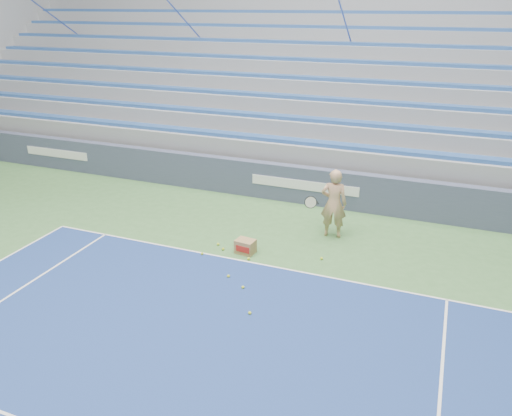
{
  "coord_description": "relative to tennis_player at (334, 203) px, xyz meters",
  "views": [
    {
      "loc": [
        3.68,
        2.61,
        5.5
      ],
      "look_at": [
        -0.17,
        12.38,
        1.15
      ],
      "focal_mm": 35.0,
      "sensor_mm": 36.0,
      "label": 1
    }
  ],
  "objects": [
    {
      "name": "sponsor_barrier",
      "position": [
        -1.27,
        1.93,
        -0.34
      ],
      "size": [
        30.0,
        0.32,
        1.1
      ],
      "color": "#3E465F",
      "rests_on": "ground"
    },
    {
      "name": "bleachers",
      "position": [
        -1.27,
        7.64,
        1.47
      ],
      "size": [
        31.0,
        9.15,
        7.3
      ],
      "color": "gray",
      "rests_on": "ground"
    },
    {
      "name": "tennis_player",
      "position": [
        0.0,
        0.0,
        0.0
      ],
      "size": [
        0.95,
        0.87,
        1.77
      ],
      "color": "tan",
      "rests_on": "ground"
    },
    {
      "name": "ball_box",
      "position": [
        -1.68,
        -1.66,
        -0.72
      ],
      "size": [
        0.48,
        0.39,
        0.33
      ],
      "color": "#967448",
      "rests_on": "ground"
    },
    {
      "name": "tennis_ball_0",
      "position": [
        -2.23,
        -1.74,
        -0.85
      ],
      "size": [
        0.07,
        0.07,
        0.07
      ],
      "primitive_type": "sphere",
      "color": "#BDD02A",
      "rests_on": "ground"
    },
    {
      "name": "tennis_ball_1",
      "position": [
        -1.11,
        -3.16,
        -0.85
      ],
      "size": [
        0.07,
        0.07,
        0.07
      ],
      "primitive_type": "sphere",
      "color": "#BDD02A",
      "rests_on": "ground"
    },
    {
      "name": "tennis_ball_2",
      "position": [
        -1.58,
        -2.86,
        -0.85
      ],
      "size": [
        0.07,
        0.07,
        0.07
      ],
      "primitive_type": "sphere",
      "color": "#BDD02A",
      "rests_on": "ground"
    },
    {
      "name": "tennis_ball_3",
      "position": [
        -0.63,
        -3.96,
        -0.85
      ],
      "size": [
        0.07,
        0.07,
        0.07
      ],
      "primitive_type": "sphere",
      "color": "#BDD02A",
      "rests_on": "ground"
    },
    {
      "name": "tennis_ball_4",
      "position": [
        -2.58,
        -2.14,
        -0.85
      ],
      "size": [
        0.07,
        0.07,
        0.07
      ],
      "primitive_type": "sphere",
      "color": "#BDD02A",
      "rests_on": "ground"
    },
    {
      "name": "tennis_ball_5",
      "position": [
        -1.47,
        -1.97,
        -0.85
      ],
      "size": [
        0.07,
        0.07,
        0.07
      ],
      "primitive_type": "sphere",
      "color": "#BDD02A",
      "rests_on": "ground"
    },
    {
      "name": "tennis_ball_6",
      "position": [
        0.09,
        -1.33,
        -0.85
      ],
      "size": [
        0.07,
        0.07,
        0.07
      ],
      "primitive_type": "sphere",
      "color": "#BDD02A",
      "rests_on": "ground"
    },
    {
      "name": "tennis_ball_7",
      "position": [
        -2.45,
        -1.55,
        -0.85
      ],
      "size": [
        0.07,
        0.07,
        0.07
      ],
      "primitive_type": "sphere",
      "color": "#BDD02A",
      "rests_on": "ground"
    }
  ]
}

